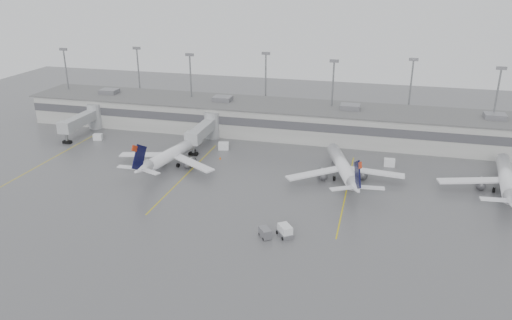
% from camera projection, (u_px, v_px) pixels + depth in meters
% --- Properties ---
extents(ground, '(260.00, 260.00, 0.00)m').
position_uv_depth(ground, '(230.00, 238.00, 84.27)').
color(ground, '#57575A').
rests_on(ground, ground).
extents(terminal, '(152.00, 17.00, 9.45)m').
position_uv_depth(terminal, '(293.00, 120.00, 135.16)').
color(terminal, '#A1A19C').
rests_on(terminal, ground).
extents(light_masts, '(142.40, 8.00, 20.60)m').
position_uv_depth(light_masts, '(298.00, 87.00, 137.55)').
color(light_masts, gray).
rests_on(light_masts, ground).
extents(jet_bridge_left, '(4.00, 17.20, 7.00)m').
position_uv_depth(jet_bridge_left, '(86.00, 119.00, 137.19)').
color(jet_bridge_left, '#9DA0A2').
rests_on(jet_bridge_left, ground).
extents(jet_bridge_right, '(4.00, 17.20, 7.00)m').
position_uv_depth(jet_bridge_right, '(206.00, 128.00, 128.99)').
color(jet_bridge_right, '#9DA0A2').
rests_on(jet_bridge_right, ground).
extents(stand_markings, '(105.25, 40.00, 0.01)m').
position_uv_depth(stand_markings, '(263.00, 183.00, 105.95)').
color(stand_markings, '#D0BD0C').
rests_on(stand_markings, ground).
extents(jet_mid_left, '(24.68, 27.92, 9.11)m').
position_uv_depth(jet_mid_left, '(171.00, 154.00, 114.24)').
color(jet_mid_left, white).
rests_on(jet_mid_left, ground).
extents(jet_mid_right, '(24.35, 27.73, 9.25)m').
position_uv_depth(jet_mid_right, '(343.00, 167.00, 106.49)').
color(jet_mid_right, white).
rests_on(jet_mid_right, ground).
extents(jet_far_right, '(26.36, 29.70, 9.62)m').
position_uv_depth(jet_far_right, '(507.00, 179.00, 100.06)').
color(jet_far_right, white).
rests_on(jet_far_right, ground).
extents(baggage_tug, '(3.44, 3.71, 2.05)m').
position_uv_depth(baggage_tug, '(285.00, 232.00, 84.48)').
color(baggage_tug, white).
rests_on(baggage_tug, ground).
extents(baggage_cart, '(2.70, 2.93, 1.65)m').
position_uv_depth(baggage_cart, '(265.00, 233.00, 84.12)').
color(baggage_cart, slate).
rests_on(baggage_cart, ground).
extents(gse_uld_a, '(2.54, 2.00, 1.59)m').
position_uv_depth(gse_uld_a, '(98.00, 137.00, 132.15)').
color(gse_uld_a, white).
rests_on(gse_uld_a, ground).
extents(gse_uld_b, '(2.92, 2.30, 1.82)m').
position_uv_depth(gse_uld_b, '(224.00, 146.00, 125.13)').
color(gse_uld_b, white).
rests_on(gse_uld_b, ground).
extents(gse_uld_c, '(2.45, 1.64, 1.72)m').
position_uv_depth(gse_uld_c, '(389.00, 162.00, 114.57)').
color(gse_uld_c, white).
rests_on(gse_uld_c, ground).
extents(gse_loader, '(2.89, 3.53, 1.90)m').
position_uv_depth(gse_loader, '(195.00, 141.00, 128.56)').
color(gse_loader, slate).
rests_on(gse_loader, ground).
extents(cone_a, '(0.49, 0.49, 0.78)m').
position_uv_depth(cone_a, '(94.00, 136.00, 133.86)').
color(cone_a, '#E46004').
rests_on(cone_a, ground).
extents(cone_b, '(0.44, 0.44, 0.69)m').
position_uv_depth(cone_b, '(220.00, 158.00, 118.86)').
color(cone_b, '#E46004').
rests_on(cone_b, ground).
extents(cone_c, '(0.50, 0.50, 0.80)m').
position_uv_depth(cone_c, '(365.00, 174.00, 109.54)').
color(cone_c, '#E46004').
rests_on(cone_c, ground).
extents(cone_d, '(0.43, 0.43, 0.68)m').
position_uv_depth(cone_d, '(470.00, 180.00, 106.27)').
color(cone_d, '#E46004').
rests_on(cone_d, ground).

